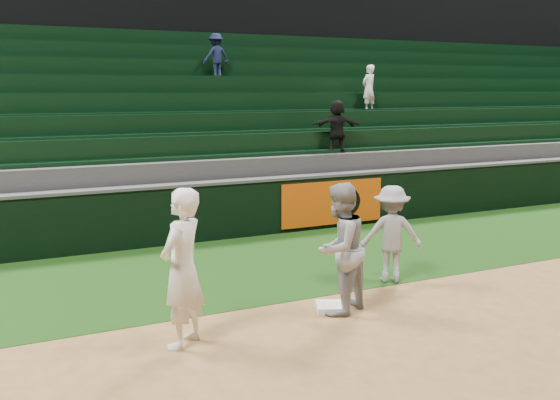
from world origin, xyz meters
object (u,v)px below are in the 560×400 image
(base_coach, at_px, (391,234))
(baserunner, at_px, (339,249))
(first_baseman, at_px, (182,268))
(first_base, at_px, (331,307))

(base_coach, bearing_deg, baserunner, 55.52)
(first_baseman, xyz_separation_m, base_coach, (3.87, 1.06, -0.19))
(first_base, distance_m, baserunner, 0.90)
(first_base, relative_size, baserunner, 0.22)
(first_base, relative_size, base_coach, 0.26)
(first_base, relative_size, first_baseman, 0.21)
(baserunner, height_order, base_coach, baserunner)
(baserunner, xyz_separation_m, base_coach, (1.53, 0.89, -0.13))
(baserunner, relative_size, base_coach, 1.17)
(first_baseman, relative_size, base_coach, 1.24)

